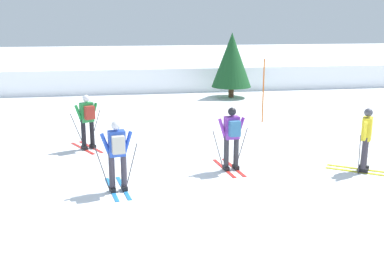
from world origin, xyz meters
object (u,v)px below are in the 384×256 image
at_px(skier_green, 87,119).
at_px(conifer_far_right, 232,60).
at_px(trail_marker_pole, 263,91).
at_px(skier_purple, 232,136).
at_px(skier_yellow, 366,138).
at_px(skier_blue, 117,153).

relative_size(skier_green, conifer_far_right, 0.52).
bearing_deg(trail_marker_pole, skier_purple, -115.71).
xyz_separation_m(skier_purple, conifer_far_right, (2.82, 11.22, 0.95)).
xyz_separation_m(skier_purple, trail_marker_pole, (2.63, 5.46, 0.28)).
distance_m(skier_yellow, trail_marker_pole, 6.18).
bearing_deg(trail_marker_pole, skier_green, -156.88).
height_order(skier_purple, trail_marker_pole, trail_marker_pole).
bearing_deg(conifer_far_right, skier_yellow, -87.02).
xyz_separation_m(skier_yellow, trail_marker_pole, (-0.81, 6.12, 0.32)).
xyz_separation_m(skier_purple, skier_blue, (-2.99, -1.07, 0.00)).
height_order(skier_purple, conifer_far_right, conifer_far_right).
bearing_deg(skier_green, skier_blue, -76.67).
relative_size(skier_purple, skier_blue, 1.00).
height_order(skier_green, trail_marker_pole, trail_marker_pole).
distance_m(skier_yellow, conifer_far_right, 11.94).
relative_size(skier_green, skier_yellow, 1.00).
bearing_deg(skier_yellow, conifer_far_right, 92.98).
distance_m(skier_purple, skier_blue, 3.17).
height_order(skier_yellow, skier_blue, same).
relative_size(skier_purple, conifer_far_right, 0.52).
xyz_separation_m(skier_blue, trail_marker_pole, (5.61, 6.53, 0.28)).
relative_size(skier_blue, trail_marker_pole, 0.69).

